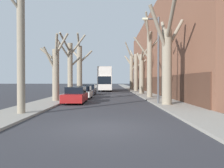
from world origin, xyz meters
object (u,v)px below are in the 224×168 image
parked_car_2 (89,90)px  street_tree_right_0 (167,59)px  street_tree_left_0 (21,40)px  street_tree_right_3 (136,70)px  street_tree_left_1 (56,69)px  lamp_post (157,55)px  street_tree_right_2 (142,72)px  street_tree_left_2 (70,66)px  street_tree_left_3 (79,67)px  parked_car_0 (75,95)px  street_tree_right_4 (131,70)px  street_tree_right_1 (149,61)px  parked_car_1 (83,92)px  double_decker_bus (105,78)px

parked_car_2 → street_tree_right_0: bearing=-61.3°
street_tree_left_0 → street_tree_right_3: street_tree_left_0 is taller
street_tree_left_1 → street_tree_right_0: (9.45, -3.34, 0.60)m
lamp_post → street_tree_right_2: bearing=87.5°
street_tree_right_2 → street_tree_left_1: bearing=-129.7°
street_tree_left_2 → parked_car_2: street_tree_left_2 is taller
street_tree_left_0 → parked_car_2: bearing=84.1°
parked_car_2 → street_tree_left_3: bearing=114.8°
parked_car_0 → lamp_post: 7.74m
street_tree_left_2 → parked_car_2: bearing=52.2°
street_tree_left_0 → street_tree_left_1: 8.11m
street_tree_left_3 → street_tree_right_4: (9.41, 12.49, 0.13)m
street_tree_left_3 → parked_car_2: 5.89m
street_tree_right_1 → parked_car_1: size_ratio=2.26×
parked_car_0 → street_tree_right_0: bearing=-16.4°
street_tree_left_1 → parked_car_0: 3.30m
street_tree_left_1 → street_tree_right_2: 14.88m
parked_car_2 → street_tree_left_2: bearing=-127.8°
street_tree_left_1 → lamp_post: bearing=-14.8°
street_tree_right_0 → street_tree_right_4: bearing=90.0°
street_tree_right_1 → street_tree_right_4: (0.03, 22.76, 0.06)m
street_tree_left_3 → street_tree_right_3: bearing=27.5°
street_tree_right_0 → street_tree_right_2: street_tree_right_0 is taller
street_tree_left_2 → street_tree_right_2: 10.43m
street_tree_right_3 → street_tree_right_0: bearing=-90.6°
street_tree_left_0 → street_tree_left_1: street_tree_left_0 is taller
street_tree_right_1 → street_tree_right_2: street_tree_right_1 is taller
street_tree_left_3 → street_tree_right_0: 20.25m
street_tree_right_2 → street_tree_left_2: bearing=-157.6°
street_tree_left_2 → street_tree_right_2: (9.63, 3.96, -0.67)m
street_tree_left_3 → parked_car_0: bearing=-82.7°
street_tree_right_0 → street_tree_right_2: 14.79m
parked_car_2 → lamp_post: lamp_post is taller
street_tree_right_3 → parked_car_0: street_tree_right_3 is taller
street_tree_left_0 → double_decker_bus: size_ratio=0.93×
street_tree_right_2 → parked_car_1: street_tree_right_2 is taller
street_tree_right_3 → parked_car_1: bearing=-116.2°
street_tree_right_0 → double_decker_bus: (-5.51, 25.48, -1.08)m
street_tree_right_0 → parked_car_0: bearing=163.6°
street_tree_left_0 → double_decker_bus: (3.80, 30.17, -1.66)m
street_tree_left_0 → parked_car_1: size_ratio=2.38×
street_tree_left_0 → street_tree_right_0: size_ratio=1.29×
street_tree_right_4 → parked_car_1: size_ratio=2.52×
street_tree_left_1 → street_tree_right_0: bearing=-19.5°
street_tree_right_0 → parked_car_2: bearing=118.7°
street_tree_right_4 → street_tree_right_1: bearing=-90.1°
parked_car_0 → parked_car_1: 5.19m
street_tree_right_2 → double_decker_bus: 12.08m
street_tree_left_0 → street_tree_right_0: (9.31, 4.69, -0.58)m
street_tree_right_3 → parked_car_2: street_tree_right_3 is taller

